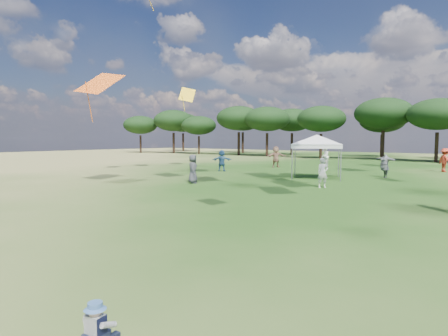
{
  "coord_description": "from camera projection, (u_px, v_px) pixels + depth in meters",
  "views": [
    {
      "loc": [
        3.95,
        -0.98,
        2.6
      ],
      "look_at": [
        0.12,
        3.96,
        2.1
      ],
      "focal_mm": 30.0,
      "sensor_mm": 36.0,
      "label": 1
    }
  ],
  "objects": [
    {
      "name": "tent_left",
      "position": [
        317.0,
        137.0,
        23.97
      ],
      "size": [
        5.69,
        5.69,
        3.11
      ],
      "rotation": [
        0.0,
        0.0,
        0.41
      ],
      "color": "gray",
      "rests_on": "ground"
    },
    {
      "name": "toddler",
      "position": [
        97.0,
        327.0,
        4.65
      ],
      "size": [
        0.41,
        0.44,
        0.58
      ],
      "rotation": [
        0.0,
        0.0,
        0.14
      ],
      "color": "black",
      "rests_on": "ground"
    },
    {
      "name": "festival_crowd",
      "position": [
        403.0,
        165.0,
        24.36
      ],
      "size": [
        29.09,
        22.24,
        1.91
      ],
      "color": "#343339",
      "rests_on": "ground"
    }
  ]
}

